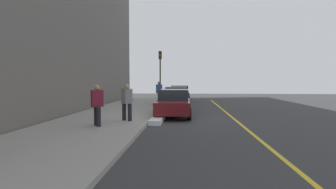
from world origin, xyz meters
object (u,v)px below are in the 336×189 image
Objects in this scene: pedestrian_burgundy_coat at (97,104)px; rolling_suitcase at (162,100)px; pedestrian_blue_coat at (159,92)px; parked_car_silver at (176,97)px; parked_car_maroon at (174,103)px; parked_car_black at (180,93)px; pedestrian_grey_coat at (127,101)px; traffic_light_pole at (160,68)px.

pedestrian_burgundy_coat reaches higher than rolling_suitcase.
pedestrian_blue_coat reaches higher than pedestrian_burgundy_coat.
parked_car_silver is at bearing 57.51° from pedestrian_blue_coat.
parked_car_maroon is at bearing 10.40° from rolling_suitcase.
parked_car_silver is (5.69, -0.11, 0.00)m from parked_car_black.
pedestrian_burgundy_coat is (10.27, -2.85, 0.29)m from parked_car_silver.
parked_car_maroon is 2.50× the size of pedestrian_grey_coat.
pedestrian_burgundy_coat reaches higher than parked_car_maroon.
parked_car_maroon is (11.60, -0.03, -0.00)m from parked_car_black.
parked_car_silver is 8.94m from pedestrian_grey_coat.
pedestrian_blue_coat is (-9.63, 0.53, 0.04)m from pedestrian_grey_coat.
pedestrian_burgundy_coat is at bearing -7.88° from rolling_suitcase.
parked_car_black is 16.23m from pedestrian_burgundy_coat.
rolling_suitcase is (-1.29, -1.25, -0.33)m from parked_car_silver.
pedestrian_blue_coat is 1.95× the size of rolling_suitcase.
pedestrian_blue_coat reaches higher than pedestrian_grey_coat.
parked_car_maroon is 7.00m from pedestrian_blue_coat.
parked_car_maroon is at bearing -0.16° from parked_car_black.
parked_car_silver is at bearing 25.29° from traffic_light_pole.
parked_car_silver is 2.83× the size of pedestrian_burgundy_coat.
rolling_suitcase is (4.39, -1.35, -0.33)m from parked_car_black.
pedestrian_grey_coat is 0.38× the size of traffic_light_pole.
pedestrian_burgundy_coat is 1.86× the size of rolling_suitcase.
pedestrian_blue_coat is at bearing -167.55° from parked_car_maroon.
parked_car_maroon is 5.26m from pedestrian_burgundy_coat.
pedestrian_grey_coat is at bearing -8.17° from parked_car_black.
pedestrian_blue_coat is at bearing -17.87° from parked_car_black.
traffic_light_pole reaches higher than parked_car_black.
parked_car_silver and parked_car_maroon have the same top height.
pedestrian_grey_coat is at bearing -1.82° from traffic_light_pole.
parked_car_maroon is at bearing 10.12° from traffic_light_pole.
parked_car_black is at bearing 162.88° from rolling_suitcase.
pedestrian_grey_coat is at bearing -3.14° from pedestrian_blue_coat.
parked_car_silver is at bearing -1.06° from parked_car_black.
traffic_light_pole is at bearing -35.67° from parked_car_black.
pedestrian_grey_coat reaches higher than rolling_suitcase.
pedestrian_grey_coat is 0.95× the size of pedestrian_blue_coat.
parked_car_silver is 5.26× the size of rolling_suitcase.
rolling_suitcase is at bearing -17.12° from parked_car_black.
pedestrian_grey_coat is at bearing -4.08° from rolling_suitcase.
pedestrian_burgundy_coat is 11.27m from pedestrian_blue_coat.
pedestrian_burgundy_coat is 13.83m from traffic_light_pole.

